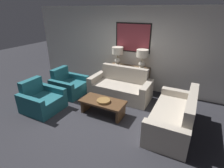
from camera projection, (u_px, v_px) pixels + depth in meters
The scene contains 11 objects.
ground_plane at pixel (94, 122), 4.29m from camera, with size 20.00×20.00×0.00m, color #28282D.
back_wall at pixel (133, 49), 5.77m from camera, with size 7.72×0.12×2.65m.
console_table at pixel (129, 78), 5.91m from camera, with size 1.35×0.40×0.81m.
table_lamp_left at pixel (118, 53), 5.77m from camera, with size 0.37×0.37×0.60m.
table_lamp_right at pixel (142, 56), 5.42m from camera, with size 0.37×0.37×0.60m.
couch_by_back_wall at pixel (120, 88), 5.41m from camera, with size 1.86×0.86×0.91m.
couch_by_side at pixel (174, 117), 3.94m from camera, with size 0.86×1.86×0.91m.
coffee_table at pixel (103, 104), 4.51m from camera, with size 1.15×0.56×0.39m.
decorative_bowl at pixel (104, 101), 4.40m from camera, with size 0.34×0.34×0.06m.
armchair_near_back_wall at pixel (69, 86), 5.63m from camera, with size 0.92×0.92×0.82m.
armchair_near_camera at pixel (42, 100), 4.73m from camera, with size 0.92×0.92×0.82m.
Camera 1 is at (2.01, -2.98, 2.55)m, focal length 28.00 mm.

